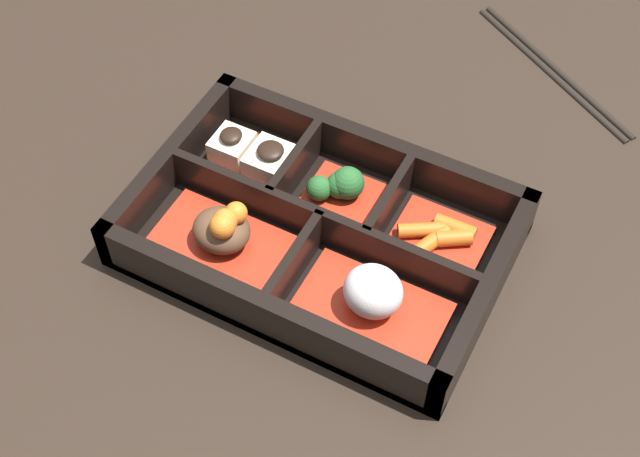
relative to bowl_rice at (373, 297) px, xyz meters
name	(u,v)px	position (x,y,z in m)	size (l,w,h in m)	color
ground_plane	(320,246)	(0.07, -0.04, -0.03)	(3.00, 3.00, 0.00)	black
bento_base	(320,242)	(0.07, -0.04, -0.02)	(0.32, 0.21, 0.01)	black
bento_rim	(321,227)	(0.07, -0.05, 0.00)	(0.32, 0.21, 0.05)	black
bowl_rice	(373,297)	(0.00, 0.00, 0.00)	(0.12, 0.07, 0.05)	#B22D19
bowl_stew	(223,232)	(0.14, 0.00, 0.00)	(0.12, 0.07, 0.05)	#B22D19
bowl_carrots	(439,237)	(-0.02, -0.09, -0.01)	(0.08, 0.07, 0.02)	#B22D19
bowl_greens	(339,189)	(0.08, -0.09, -0.01)	(0.07, 0.07, 0.04)	#B22D19
bowl_tofu	(254,157)	(0.16, -0.09, -0.01)	(0.08, 0.07, 0.04)	#B22D19
chopsticks	(553,69)	(-0.04, -0.35, -0.03)	(0.20, 0.13, 0.01)	black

